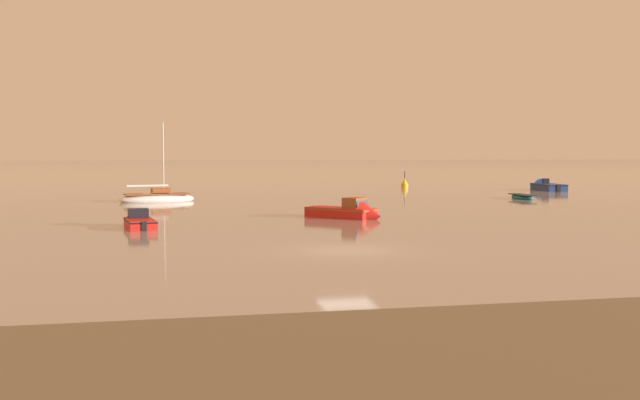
# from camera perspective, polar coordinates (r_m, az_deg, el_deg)

# --- Properties ---
(ground_plane) EXTENTS (800.00, 800.00, 0.00)m
(ground_plane) POSITION_cam_1_polar(r_m,az_deg,el_deg) (33.07, 2.14, -4.01)
(ground_plane) COLOR gray
(motorboat_moored_0) EXTENTS (2.86, 6.64, 2.21)m
(motorboat_moored_0) POSITION_cam_1_polar(r_m,az_deg,el_deg) (90.31, 17.37, 0.94)
(motorboat_moored_0) COLOR navy
(motorboat_moored_0) RESTS_ON ground
(motorboat_moored_1) EXTENTS (2.18, 4.54, 1.66)m
(motorboat_moored_1) POSITION_cam_1_polar(r_m,az_deg,el_deg) (44.71, -14.14, -1.77)
(motorboat_moored_1) COLOR red
(motorboat_moored_1) RESTS_ON ground
(sailboat_moored_0) EXTENTS (7.04, 3.35, 7.59)m
(sailboat_moored_0) POSITION_cam_1_polar(r_m,az_deg,el_deg) (67.45, -12.75, 0.15)
(sailboat_moored_0) COLOR white
(sailboat_moored_0) RESTS_ON ground
(motorboat_moored_3) EXTENTS (5.26, 5.39, 2.13)m
(motorboat_moored_3) POSITION_cam_1_polar(r_m,az_deg,el_deg) (49.25, 2.49, -1.08)
(motorboat_moored_3) COLOR red
(motorboat_moored_3) RESTS_ON ground
(rowboat_moored_2) EXTENTS (1.52, 3.99, 0.62)m
(rowboat_moored_2) POSITION_cam_1_polar(r_m,az_deg,el_deg) (72.67, 15.69, 0.22)
(rowboat_moored_2) COLOR #197084
(rowboat_moored_2) RESTS_ON ground
(channel_buoy) EXTENTS (0.90, 0.90, 2.30)m
(channel_buoy) POSITION_cam_1_polar(r_m,az_deg,el_deg) (92.76, 6.71, 1.25)
(channel_buoy) COLOR gold
(channel_buoy) RESTS_ON ground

